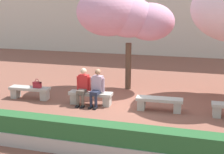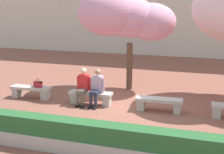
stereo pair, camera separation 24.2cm
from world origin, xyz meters
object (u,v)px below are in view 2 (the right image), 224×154
object	(u,v)px
stone_bench_center	(159,103)
cherry_tree_main	(124,16)
person_seated_left	(83,85)
person_seated_right	(97,86)
handbag	(38,84)
stone_bench_west_end	(31,91)
stone_bench_near_west	(91,96)

from	to	relation	value
stone_bench_center	cherry_tree_main	xyz separation A→B (m)	(-1.85, 2.34, 2.70)
stone_bench_center	person_seated_left	size ratio (longest dim) A/B	1.20
person_seated_right	handbag	xyz separation A→B (m)	(-2.35, 0.05, -0.12)
handbag	cherry_tree_main	world-z (taller)	cherry_tree_main
stone_bench_west_end	handbag	size ratio (longest dim) A/B	4.57
person_seated_left	cherry_tree_main	bearing A→B (deg)	70.98
stone_bench_west_end	handbag	bearing A→B (deg)	-1.01
person_seated_right	stone_bench_west_end	bearing A→B (deg)	178.86
stone_bench_center	person_seated_right	distance (m)	2.20
cherry_tree_main	stone_bench_near_west	bearing A→B (deg)	-103.60
stone_bench_near_west	person_seated_right	xyz separation A→B (m)	(0.26, -0.05, 0.40)
cherry_tree_main	stone_bench_center	bearing A→B (deg)	-51.66
stone_bench_west_end	handbag	world-z (taller)	handbag
stone_bench_west_end	cherry_tree_main	bearing A→B (deg)	38.12
stone_bench_center	cherry_tree_main	bearing A→B (deg)	128.34
person_seated_left	cherry_tree_main	size ratio (longest dim) A/B	0.31
stone_bench_near_west	cherry_tree_main	world-z (taller)	cherry_tree_main
stone_bench_near_west	handbag	xyz separation A→B (m)	(-2.09, -0.01, 0.28)
stone_bench_center	handbag	xyz separation A→B (m)	(-4.51, -0.01, 0.28)
handbag	cherry_tree_main	xyz separation A→B (m)	(2.66, 2.34, 2.42)
stone_bench_near_west	stone_bench_center	bearing A→B (deg)	0.00
stone_bench_near_west	person_seated_left	xyz separation A→B (m)	(-0.26, -0.05, 0.40)
person_seated_left	person_seated_right	world-z (taller)	same
person_seated_left	stone_bench_west_end	bearing A→B (deg)	178.58
stone_bench_west_end	stone_bench_center	size ratio (longest dim) A/B	1.00
stone_bench_near_west	handbag	size ratio (longest dim) A/B	4.57
stone_bench_west_end	cherry_tree_main	size ratio (longest dim) A/B	0.38
stone_bench_center	person_seated_left	bearing A→B (deg)	-178.85
stone_bench_west_end	person_seated_right	size ratio (longest dim) A/B	1.20
stone_bench_west_end	stone_bench_near_west	xyz separation A→B (m)	(2.41, 0.00, 0.00)
person_seated_right	cherry_tree_main	world-z (taller)	cherry_tree_main
person_seated_right	stone_bench_center	bearing A→B (deg)	1.41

